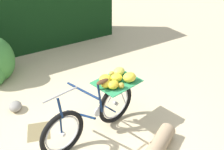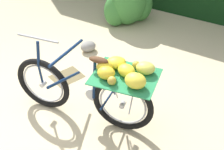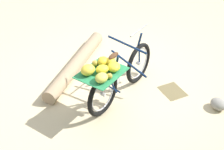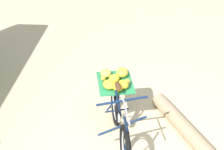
{
  "view_description": "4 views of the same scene",
  "coord_description": "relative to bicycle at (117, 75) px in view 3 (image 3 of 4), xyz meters",
  "views": [
    {
      "loc": [
        2.83,
        -0.25,
        2.98
      ],
      "look_at": [
        -0.59,
        0.6,
        0.89
      ],
      "focal_mm": 41.92,
      "sensor_mm": 36.0,
      "label": 1
    },
    {
      "loc": [
        1.05,
        2.41,
        2.56
      ],
      "look_at": [
        -0.44,
        0.6,
        0.81
      ],
      "focal_mm": 45.36,
      "sensor_mm": 36.0,
      "label": 2
    },
    {
      "loc": [
        -4.16,
        2.25,
        3.5
      ],
      "look_at": [
        -0.66,
        0.55,
        0.76
      ],
      "focal_mm": 53.1,
      "sensor_mm": 36.0,
      "label": 3
    },
    {
      "loc": [
        0.92,
        -3.11,
        3.5
      ],
      "look_at": [
        -0.57,
        0.56,
        0.97
      ],
      "focal_mm": 49.9,
      "sensor_mm": 36.0,
      "label": 4
    }
  ],
  "objects": [
    {
      "name": "leaf_litter_patch",
      "position": [
        -0.21,
        -0.97,
        -0.51
      ],
      "size": [
        0.44,
        0.36,
        0.01
      ],
      "primitive_type": "cube",
      "color": "olive",
      "rests_on": "ground_plane"
    },
    {
      "name": "bicycle",
      "position": [
        0.0,
        0.0,
        0.0
      ],
      "size": [
        1.14,
        1.7,
        1.03
      ],
      "rotation": [
        0.0,
        0.0,
        -1.06
      ],
      "color": "black",
      "rests_on": "ground_plane"
    },
    {
      "name": "ground_plane",
      "position": [
        0.37,
        -0.32,
        -0.51
      ],
      "size": [
        60.0,
        60.0,
        0.0
      ],
      "primitive_type": "plane",
      "color": "beige"
    },
    {
      "name": "fallen_log",
      "position": [
        1.14,
        0.28,
        -0.39
      ],
      "size": [
        1.7,
        1.7,
        0.25
      ],
      "primitive_type": "cylinder",
      "rotation": [
        0.0,
        1.57,
        -0.79
      ],
      "color": "#9E8466",
      "rests_on": "ground_plane"
    },
    {
      "name": "path_stone",
      "position": [
        -0.89,
        -1.37,
        -0.43
      ],
      "size": [
        0.27,
        0.23,
        0.17
      ],
      "primitive_type": "ellipsoid",
      "color": "gray",
      "rests_on": "ground_plane"
    }
  ]
}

